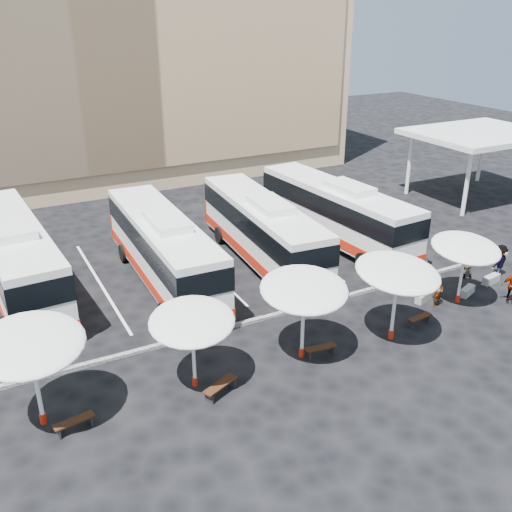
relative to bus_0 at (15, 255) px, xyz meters
name	(u,v)px	position (x,y,z in m)	size (l,w,h in m)	color
ground	(267,324)	(9.93, -8.94, -2.17)	(120.00, 120.00, 0.00)	black
sandstone_building	(87,23)	(9.93, 22.93, 10.46)	(42.00, 18.25, 29.60)	tan
service_canopy	(480,136)	(33.93, 1.06, 2.70)	(10.00, 8.00, 5.20)	white
curb_divider	(262,318)	(9.93, -8.44, -2.09)	(34.00, 0.25, 0.15)	black
bay_lines	(202,263)	(9.93, -0.94, -2.16)	(24.15, 12.00, 0.01)	white
bus_0	(15,255)	(0.00, 0.00, 0.00)	(3.69, 13.50, 4.24)	white
bus_1	(163,247)	(7.17, -2.32, -0.07)	(3.29, 13.02, 4.11)	white
bus_2	(262,228)	(13.23, -2.31, -0.09)	(3.67, 12.97, 4.06)	white
bus_3	(336,211)	(18.83, -1.74, -0.07)	(3.69, 13.09, 4.10)	white
sunshade_0	(29,345)	(-0.64, -11.38, 1.20)	(3.82, 3.87, 3.97)	white
sunshade_1	(192,322)	(5.11, -11.82, 0.78)	(4.33, 4.36, 3.47)	white
sunshade_2	(304,289)	(9.97, -12.04, 1.10)	(4.59, 4.62, 3.85)	white
sunshade_3	(398,273)	(14.37, -12.68, 1.16)	(4.47, 4.51, 3.91)	white
sunshade_4	(466,248)	(19.70, -11.51, 0.84)	(3.83, 3.87, 3.54)	white
wood_bench_0	(74,423)	(0.30, -12.27, -1.82)	(1.50, 0.61, 0.45)	black
wood_bench_1	(220,386)	(5.78, -12.81, -1.79)	(1.65, 1.05, 0.49)	black
wood_bench_2	(321,349)	(10.75, -12.35, -1.83)	(1.45, 0.55, 0.43)	black
wood_bench_3	(420,318)	(16.40, -12.30, -1.85)	(1.39, 0.52, 0.42)	black
conc_bench_0	(423,297)	(18.24, -10.60, -1.95)	(1.12, 0.37, 0.42)	gray
conc_bench_1	(467,291)	(20.76, -11.15, -1.95)	(1.12, 0.37, 0.42)	gray
conc_bench_2	(491,279)	(22.97, -10.74, -1.95)	(1.17, 0.39, 0.44)	gray
passenger_0	(438,292)	(18.47, -11.30, -1.38)	(0.58, 0.38, 1.58)	black
passenger_1	(467,264)	(22.26, -9.58, -1.32)	(0.82, 0.64, 1.69)	black
passenger_3	(499,261)	(23.90, -10.34, -1.21)	(1.24, 0.71, 1.91)	black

